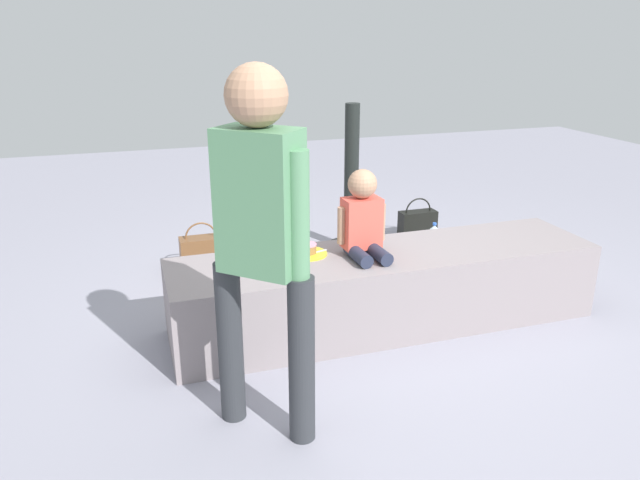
{
  "coord_description": "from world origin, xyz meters",
  "views": [
    {
      "loc": [
        -1.36,
        -2.95,
        1.65
      ],
      "look_at": [
        -0.52,
        -0.35,
        0.7
      ],
      "focal_mm": 34.02,
      "sensor_mm": 36.0,
      "label": 1
    }
  ],
  "objects_px": {
    "cake_plate": "(308,251)",
    "water_bottle_far_side": "(485,256)",
    "water_bottle_near_gift": "(434,238)",
    "handbag_brown_canvas": "(202,253)",
    "party_cup_red": "(319,288)",
    "gift_bag": "(216,281)",
    "child_seated": "(363,218)",
    "handbag_black_leather": "(417,224)",
    "adult_standing": "(261,225)",
    "cake_box_white": "(316,264)"
  },
  "relations": [
    {
      "from": "child_seated",
      "to": "gift_bag",
      "type": "height_order",
      "value": "child_seated"
    },
    {
      "from": "handbag_brown_canvas",
      "to": "cake_box_white",
      "type": "bearing_deg",
      "value": -19.94
    },
    {
      "from": "cake_plate",
      "to": "handbag_brown_canvas",
      "type": "bearing_deg",
      "value": 114.17
    },
    {
      "from": "cake_plate",
      "to": "water_bottle_near_gift",
      "type": "relative_size",
      "value": 1.0
    },
    {
      "from": "handbag_brown_canvas",
      "to": "gift_bag",
      "type": "bearing_deg",
      "value": -87.62
    },
    {
      "from": "gift_bag",
      "to": "handbag_black_leather",
      "type": "height_order",
      "value": "handbag_black_leather"
    },
    {
      "from": "cake_box_white",
      "to": "water_bottle_far_side",
      "type": "bearing_deg",
      "value": -14.39
    },
    {
      "from": "cake_box_white",
      "to": "handbag_brown_canvas",
      "type": "relative_size",
      "value": 0.83
    },
    {
      "from": "cake_plate",
      "to": "cake_box_white",
      "type": "relative_size",
      "value": 0.74
    },
    {
      "from": "gift_bag",
      "to": "water_bottle_near_gift",
      "type": "xyz_separation_m",
      "value": [
        1.76,
        0.38,
        -0.02
      ]
    },
    {
      "from": "handbag_brown_canvas",
      "to": "water_bottle_far_side",
      "type": "bearing_deg",
      "value": -16.59
    },
    {
      "from": "water_bottle_near_gift",
      "to": "cake_plate",
      "type": "bearing_deg",
      "value": -144.85
    },
    {
      "from": "gift_bag",
      "to": "handbag_black_leather",
      "type": "relative_size",
      "value": 0.83
    },
    {
      "from": "adult_standing",
      "to": "party_cup_red",
      "type": "distance_m",
      "value": 1.64
    },
    {
      "from": "adult_standing",
      "to": "handbag_brown_canvas",
      "type": "height_order",
      "value": "adult_standing"
    },
    {
      "from": "gift_bag",
      "to": "party_cup_red",
      "type": "xyz_separation_m",
      "value": [
        0.64,
        -0.16,
        -0.07
      ]
    },
    {
      "from": "adult_standing",
      "to": "gift_bag",
      "type": "bearing_deg",
      "value": 90.09
    },
    {
      "from": "party_cup_red",
      "to": "handbag_brown_canvas",
      "type": "height_order",
      "value": "handbag_brown_canvas"
    },
    {
      "from": "party_cup_red",
      "to": "cake_box_white",
      "type": "relative_size",
      "value": 0.37
    },
    {
      "from": "gift_bag",
      "to": "cake_box_white",
      "type": "bearing_deg",
      "value": 17.49
    },
    {
      "from": "party_cup_red",
      "to": "handbag_black_leather",
      "type": "relative_size",
      "value": 0.33
    },
    {
      "from": "cake_plate",
      "to": "water_bottle_far_side",
      "type": "bearing_deg",
      "value": 17.45
    },
    {
      "from": "adult_standing",
      "to": "gift_bag",
      "type": "relative_size",
      "value": 5.42
    },
    {
      "from": "water_bottle_near_gift",
      "to": "handbag_brown_canvas",
      "type": "distance_m",
      "value": 1.78
    },
    {
      "from": "cake_plate",
      "to": "handbag_brown_canvas",
      "type": "relative_size",
      "value": 0.61
    },
    {
      "from": "adult_standing",
      "to": "water_bottle_far_side",
      "type": "xyz_separation_m",
      "value": [
        1.93,
        1.32,
        -0.83
      ]
    },
    {
      "from": "party_cup_red",
      "to": "handbag_black_leather",
      "type": "bearing_deg",
      "value": 36.91
    },
    {
      "from": "water_bottle_far_side",
      "to": "cake_plate",
      "type": "bearing_deg",
      "value": -162.55
    },
    {
      "from": "water_bottle_far_side",
      "to": "cake_box_white",
      "type": "xyz_separation_m",
      "value": [
        -1.19,
        0.31,
        -0.03
      ]
    },
    {
      "from": "cake_plate",
      "to": "party_cup_red",
      "type": "xyz_separation_m",
      "value": [
        0.19,
        0.38,
        -0.41
      ]
    },
    {
      "from": "water_bottle_far_side",
      "to": "cake_box_white",
      "type": "relative_size",
      "value": 0.68
    },
    {
      "from": "adult_standing",
      "to": "cake_box_white",
      "type": "relative_size",
      "value": 5.06
    },
    {
      "from": "water_bottle_near_gift",
      "to": "water_bottle_far_side",
      "type": "xyz_separation_m",
      "value": [
        0.17,
        -0.46,
        -0.01
      ]
    },
    {
      "from": "water_bottle_near_gift",
      "to": "handbag_brown_canvas",
      "type": "xyz_separation_m",
      "value": [
        -1.78,
        0.13,
        0.03
      ]
    },
    {
      "from": "cake_box_white",
      "to": "handbag_black_leather",
      "type": "bearing_deg",
      "value": 23.95
    },
    {
      "from": "party_cup_red",
      "to": "cake_box_white",
      "type": "distance_m",
      "value": 0.4
    },
    {
      "from": "gift_bag",
      "to": "handbag_black_leather",
      "type": "xyz_separation_m",
      "value": [
        1.77,
        0.69,
        -0.0
      ]
    },
    {
      "from": "child_seated",
      "to": "cake_plate",
      "type": "distance_m",
      "value": 0.36
    },
    {
      "from": "child_seated",
      "to": "adult_standing",
      "type": "height_order",
      "value": "adult_standing"
    },
    {
      "from": "adult_standing",
      "to": "water_bottle_near_gift",
      "type": "distance_m",
      "value": 2.63
    },
    {
      "from": "child_seated",
      "to": "party_cup_red",
      "type": "xyz_separation_m",
      "value": [
        -0.1,
        0.47,
        -0.6
      ]
    },
    {
      "from": "child_seated",
      "to": "water_bottle_far_side",
      "type": "height_order",
      "value": "child_seated"
    },
    {
      "from": "water_bottle_near_gift",
      "to": "handbag_black_leather",
      "type": "xyz_separation_m",
      "value": [
        0.01,
        0.31,
        0.02
      ]
    },
    {
      "from": "adult_standing",
      "to": "water_bottle_far_side",
      "type": "distance_m",
      "value": 2.48
    },
    {
      "from": "cake_plate",
      "to": "water_bottle_far_side",
      "type": "xyz_separation_m",
      "value": [
        1.48,
        0.47,
        -0.37
      ]
    },
    {
      "from": "gift_bag",
      "to": "handbag_brown_canvas",
      "type": "relative_size",
      "value": 0.78
    },
    {
      "from": "adult_standing",
      "to": "water_bottle_near_gift",
      "type": "bearing_deg",
      "value": 45.28
    },
    {
      "from": "cake_plate",
      "to": "water_bottle_near_gift",
      "type": "bearing_deg",
      "value": 35.15
    },
    {
      "from": "cake_plate",
      "to": "water_bottle_near_gift",
      "type": "xyz_separation_m",
      "value": [
        1.31,
        0.92,
        -0.36
      ]
    },
    {
      "from": "handbag_black_leather",
      "to": "cake_box_white",
      "type": "bearing_deg",
      "value": -156.05
    }
  ]
}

